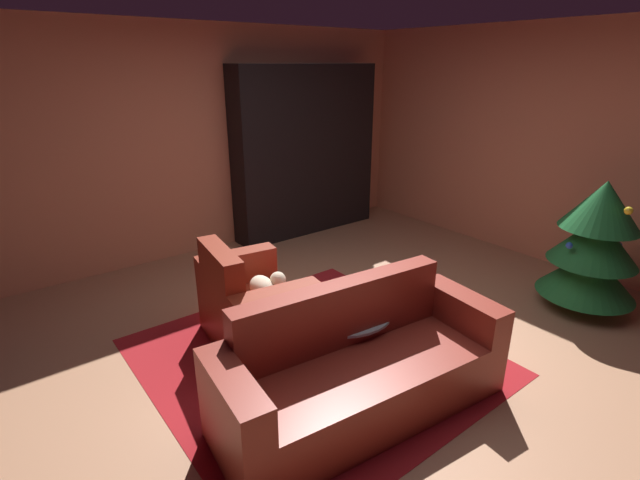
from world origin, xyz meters
name	(u,v)px	position (x,y,z in m)	size (l,w,h in m)	color
ground_plane	(356,339)	(0.00, 0.00, 0.00)	(6.84, 6.84, 0.00)	#B17956
wall_back	(556,148)	(0.00, 2.88, 1.30)	(5.47, 0.06, 2.60)	tan
wall_left	(204,142)	(-2.71, 0.00, 1.30)	(0.06, 5.82, 2.60)	tan
area_rug	(313,357)	(-0.01, -0.44, 0.00)	(2.43, 2.37, 0.01)	maroon
bookshelf_unit	(313,154)	(-2.45, 1.40, 1.04)	(0.36, 2.04, 2.16)	black
armchair_red	(253,310)	(-0.47, -0.71, 0.31)	(1.08, 0.82, 0.89)	maroon
couch_red	(360,372)	(0.63, -0.55, 0.29)	(0.91, 2.01, 0.83)	maroon
coffee_table	(340,312)	(0.14, -0.31, 0.43)	(0.80, 0.80, 0.47)	black
book_stack_on_table	(342,307)	(0.20, -0.34, 0.50)	(0.18, 0.18, 0.07)	gray
bottle_on_table	(360,308)	(0.36, -0.32, 0.56)	(0.07, 0.07, 0.23)	#1E542A
decorated_tree	(594,245)	(0.90, 2.05, 0.63)	(0.85, 0.85, 1.22)	brown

